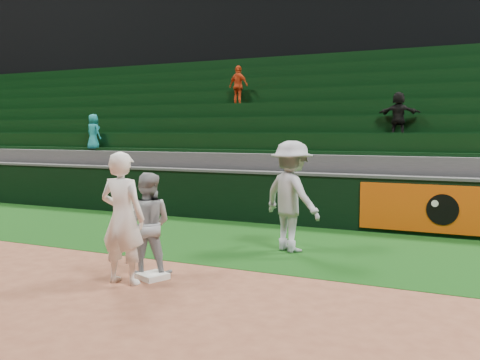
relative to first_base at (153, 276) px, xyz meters
name	(u,v)px	position (x,y,z in m)	size (l,w,h in m)	color
ground	(171,279)	(0.24, 0.13, -0.04)	(70.00, 70.00, 0.00)	brown
foul_grass	(252,241)	(0.24, 3.13, -0.04)	(36.00, 4.20, 0.01)	#0D360D
upper_deck	(388,44)	(0.24, 17.58, 5.96)	(40.00, 12.00, 12.00)	black
first_base	(153,276)	(0.00, 0.00, 0.00)	(0.38, 0.38, 0.09)	white
first_baseman	(122,218)	(-0.25, -0.37, 0.91)	(0.70, 0.46, 1.91)	white
baserunner	(147,224)	(-0.20, 0.17, 0.75)	(0.77, 0.60, 1.58)	gray
base_coach	(292,196)	(1.23, 2.65, 0.98)	(1.31, 0.75, 2.02)	#A5A7B2
field_wall	(291,198)	(0.26, 5.32, 0.59)	(36.00, 0.45, 1.25)	black
stadium_seating	(334,149)	(0.24, 9.10, 1.66)	(36.00, 5.95, 4.85)	#3C3C3F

